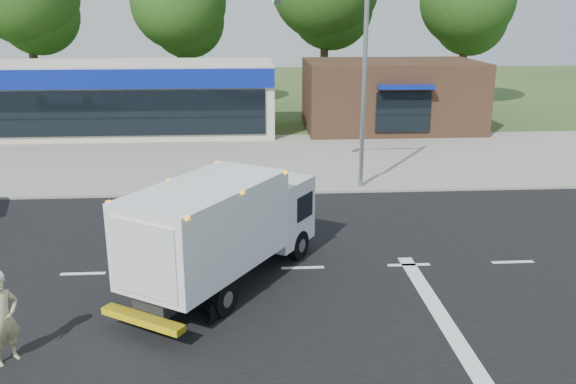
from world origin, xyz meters
name	(u,v)px	position (x,y,z in m)	size (l,w,h in m)	color
ground	(303,268)	(0.00, 0.00, 0.00)	(120.00, 120.00, 0.00)	#385123
road_asphalt	(303,268)	(0.00, 0.00, 0.00)	(60.00, 14.00, 0.02)	black
sidewalk	(285,184)	(0.00, 8.20, 0.06)	(60.00, 2.40, 0.12)	gray
parking_apron	(278,153)	(0.00, 14.00, 0.01)	(60.00, 9.00, 0.02)	gray
lane_markings	(359,288)	(1.35, -1.35, 0.02)	(55.20, 7.00, 0.01)	silver
ems_box_truck	(223,225)	(-2.12, -0.93, 1.68)	(5.25, 6.62, 2.91)	black
emergency_worker	(3,318)	(-6.43, -4.23, 0.99)	(0.80, 0.83, 2.02)	tan
retail_strip_mall	(115,98)	(-9.00, 19.93, 2.01)	(18.00, 6.20, 4.00)	beige
brown_storefront	(391,95)	(7.00, 19.98, 2.00)	(10.00, 6.70, 4.00)	#382316
traffic_signal_pole	(348,64)	(2.35, 7.60, 4.92)	(3.51, 0.25, 8.00)	gray
background_trees	(254,1)	(-0.85, 28.16, 7.38)	(36.77, 7.39, 12.10)	#332114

